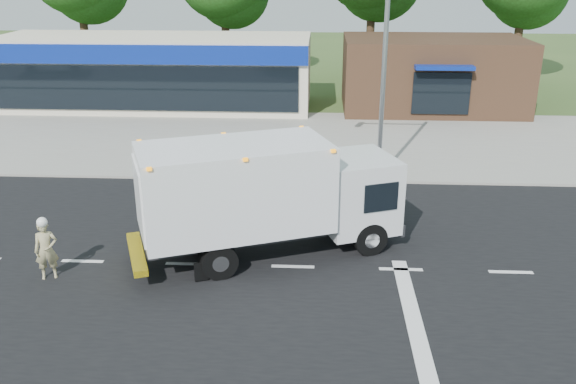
# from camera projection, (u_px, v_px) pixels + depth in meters

# --- Properties ---
(ground) EXTENTS (120.00, 120.00, 0.00)m
(ground) POSITION_uv_depth(u_px,v_px,m) (293.00, 267.00, 17.03)
(ground) COLOR #385123
(ground) RESTS_ON ground
(road_asphalt) EXTENTS (60.00, 14.00, 0.02)m
(road_asphalt) POSITION_uv_depth(u_px,v_px,m) (293.00, 267.00, 17.03)
(road_asphalt) COLOR black
(road_asphalt) RESTS_ON ground
(sidewalk) EXTENTS (60.00, 2.40, 0.12)m
(sidewalk) POSITION_uv_depth(u_px,v_px,m) (302.00, 171.00, 24.66)
(sidewalk) COLOR gray
(sidewalk) RESTS_ON ground
(parking_apron) EXTENTS (60.00, 9.00, 0.02)m
(parking_apron) POSITION_uv_depth(u_px,v_px,m) (306.00, 134.00, 30.10)
(parking_apron) COLOR gray
(parking_apron) RESTS_ON ground
(lane_markings) EXTENTS (55.20, 7.00, 0.01)m
(lane_markings) POSITION_uv_depth(u_px,v_px,m) (343.00, 292.00, 15.70)
(lane_markings) COLOR silver
(lane_markings) RESTS_ON road_asphalt
(ems_box_truck) EXTENTS (8.00, 4.97, 3.40)m
(ems_box_truck) POSITION_uv_depth(u_px,v_px,m) (264.00, 191.00, 17.12)
(ems_box_truck) COLOR black
(ems_box_truck) RESTS_ON ground
(emergency_worker) EXTENTS (0.71, 0.60, 1.77)m
(emergency_worker) POSITION_uv_depth(u_px,v_px,m) (46.00, 249.00, 16.16)
(emergency_worker) COLOR tan
(emergency_worker) RESTS_ON ground
(retail_strip_mall) EXTENTS (18.00, 6.20, 4.00)m
(retail_strip_mall) POSITION_uv_depth(u_px,v_px,m) (154.00, 71.00, 35.37)
(retail_strip_mall) COLOR beige
(retail_strip_mall) RESTS_ON ground
(brown_storefront) EXTENTS (10.00, 6.70, 4.00)m
(brown_storefront) POSITION_uv_depth(u_px,v_px,m) (432.00, 74.00, 34.61)
(brown_storefront) COLOR #382316
(brown_storefront) RESTS_ON ground
(traffic_signal_pole) EXTENTS (3.51, 0.25, 8.00)m
(traffic_signal_pole) POSITION_uv_depth(u_px,v_px,m) (367.00, 51.00, 22.26)
(traffic_signal_pole) COLOR gray
(traffic_signal_pole) RESTS_ON ground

